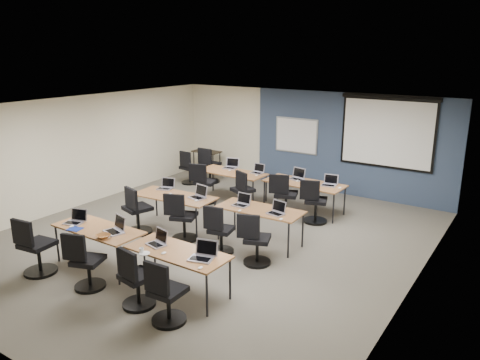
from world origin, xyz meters
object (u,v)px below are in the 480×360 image
Objects in this scene: task_chair_5 at (182,221)px; spare_chair_a at (209,168)px; task_chair_7 at (255,243)px; training_table_mid_left at (174,198)px; laptop_0 at (75,220)px; task_chair_0 at (35,251)px; laptop_6 at (242,202)px; laptop_2 at (158,241)px; laptop_5 at (199,195)px; task_chair_2 at (136,283)px; training_table_back_left at (232,174)px; task_chair_8 at (204,186)px; spare_chair_b at (189,170)px; training_table_mid_right at (260,211)px; task_chair_3 at (165,297)px; projector_screen at (388,128)px; laptop_8 at (231,166)px; task_chair_9 at (242,194)px; laptop_7 at (277,211)px; task_chair_6 at (219,234)px; laptop_10 at (297,176)px; utility_table at (207,154)px; task_chair_10 at (284,199)px; whiteboard at (296,136)px; laptop_11 at (330,183)px; laptop_4 at (166,186)px; task_chair_4 at (137,214)px; task_chair_11 at (314,205)px; training_table_back_right at (304,184)px; laptop_3 at (203,254)px; training_table_front_right at (178,254)px; task_chair_1 at (85,266)px; laptop_1 at (116,228)px; laptop_9 at (258,171)px; training_table_front_left at (98,231)px.

spare_chair_a is (-2.12, 3.71, 0.02)m from task_chair_5.
task_chair_7 is at bearing -24.89° from task_chair_5.
laptop_0 is (-0.41, -2.23, 0.11)m from training_table_mid_left.
laptop_6 is at bearing 50.07° from task_chair_0.
laptop_5 is (-0.98, 2.30, 0.01)m from laptop_2.
training_table_back_left is at bearing 118.73° from task_chair_2.
spare_chair_b is at bearing 125.11° from task_chair_8.
training_table_mid_right is 1.75× the size of task_chair_3.
projector_screen reaches higher than laptop_8.
task_chair_9 is at bearing 131.12° from training_table_mid_right.
laptop_7 is (2.50, -2.12, 0.10)m from training_table_back_left.
task_chair_6 is 2.75× the size of laptop_10.
laptop_8 is at bearing 124.10° from laptop_2.
task_chair_10 is at bearing -27.76° from utility_table.
laptop_2 is 6.04m from spare_chair_b.
task_chair_8 is 1.03× the size of task_chair_9.
laptop_11 is (1.77, -1.77, -0.66)m from whiteboard.
whiteboard is 2.59m from laptop_11.
laptop_5 reaches higher than laptop_4.
task_chair_11 is at bearing 59.91° from task_chair_4.
task_chair_2 is 0.67m from task_chair_3.
training_table_back_right is 6.10× the size of laptop_6.
task_chair_9 reaches higher than laptop_3.
task_chair_5 reaches higher than task_chair_6.
training_table_front_right is 1.99× the size of utility_table.
laptop_5 is (0.53, 0.18, 0.11)m from training_table_mid_left.
laptop_7 is 0.30× the size of spare_chair_a.
task_chair_1 is at bearing -128.24° from laptop_2.
task_chair_2 is 2.78× the size of laptop_3.
laptop_7 is at bearing -39.10° from utility_table.
laptop_7 is 0.31× the size of task_chair_8.
laptop_1 is 1.16× the size of laptop_9.
training_table_back_right is 5.98m from task_chair_0.
training_table_front_right is at bearing -106.25° from laptop_11.
utility_table is (-4.52, 1.97, 0.23)m from task_chair_11.
training_table_front_left is at bearing -96.11° from laptop_10.
laptop_10 is (1.10, 4.76, 0.00)m from laptop_1.
training_table_back_right is (1.90, 2.46, 0.00)m from training_table_mid_left.
task_chair_5 is at bearing -134.45° from task_chair_10.
task_chair_3 is 2.46m from task_chair_6.
task_chair_4 is at bearing -141.50° from laptop_11.
laptop_5 is at bearing 133.25° from task_chair_6.
utility_table is at bearing 172.17° from laptop_10.
training_table_back_left is 1.93m from spare_chair_b.
spare_chair_b is (-1.53, 5.05, -0.39)m from laptop_0.
training_table_mid_right is at bearing -55.95° from laptop_9.
training_table_front_right is 4.79× the size of laptop_3.
task_chair_7 is at bearing -65.88° from training_table_mid_right.
laptop_0 reaches higher than training_table_back_left.
task_chair_0 is (-0.45, -5.34, -0.25)m from training_table_back_left.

